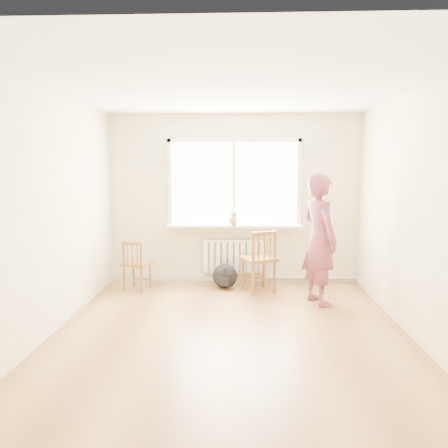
# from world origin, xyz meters

# --- Properties ---
(floor) EXTENTS (4.50, 4.50, 0.00)m
(floor) POSITION_xyz_m (0.00, 0.00, 0.00)
(floor) COLOR #A57843
(floor) RESTS_ON ground
(ceiling) EXTENTS (4.50, 4.50, 0.00)m
(ceiling) POSITION_xyz_m (0.00, 0.00, 2.70)
(ceiling) COLOR white
(ceiling) RESTS_ON back_wall
(back_wall) EXTENTS (4.00, 0.01, 2.70)m
(back_wall) POSITION_xyz_m (0.00, 2.25, 1.35)
(back_wall) COLOR beige
(back_wall) RESTS_ON ground
(window) EXTENTS (2.12, 0.05, 1.42)m
(window) POSITION_xyz_m (0.00, 2.22, 1.66)
(window) COLOR white
(window) RESTS_ON back_wall
(windowsill) EXTENTS (2.15, 0.22, 0.04)m
(windowsill) POSITION_xyz_m (0.00, 2.14, 0.93)
(windowsill) COLOR white
(windowsill) RESTS_ON back_wall
(radiator) EXTENTS (1.00, 0.12, 0.55)m
(radiator) POSITION_xyz_m (0.00, 2.16, 0.44)
(radiator) COLOR white
(radiator) RESTS_ON back_wall
(heating_pipe) EXTENTS (1.40, 0.04, 0.04)m
(heating_pipe) POSITION_xyz_m (1.25, 2.19, 0.08)
(heating_pipe) COLOR silver
(heating_pipe) RESTS_ON back_wall
(baseboard) EXTENTS (4.00, 0.03, 0.08)m
(baseboard) POSITION_xyz_m (0.00, 2.23, 0.04)
(baseboard) COLOR beige
(baseboard) RESTS_ON ground
(chair_left) EXTENTS (0.45, 0.44, 0.76)m
(chair_left) POSITION_xyz_m (-1.48, 1.64, 0.39)
(chair_left) COLOR #95612B
(chair_left) RESTS_ON floor
(chair_right) EXTENTS (0.61, 0.59, 0.94)m
(chair_right) POSITION_xyz_m (0.40, 1.62, 0.47)
(chair_right) COLOR #95612B
(chair_right) RESTS_ON floor
(person) EXTENTS (0.64, 0.76, 1.78)m
(person) POSITION_xyz_m (1.18, 1.12, 0.89)
(person) COLOR #B13B62
(person) RESTS_ON floor
(cat) EXTENTS (0.21, 0.41, 0.28)m
(cat) POSITION_xyz_m (-0.01, 2.05, 1.06)
(cat) COLOR beige
(cat) RESTS_ON windowsill
(backpack) EXTENTS (0.46, 0.40, 0.39)m
(backpack) POSITION_xyz_m (-0.13, 1.81, 0.19)
(backpack) COLOR black
(backpack) RESTS_ON floor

